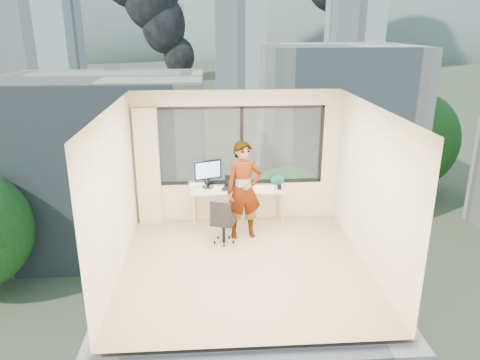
{
  "coord_description": "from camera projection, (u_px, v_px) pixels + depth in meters",
  "views": [
    {
      "loc": [
        -0.52,
        -6.63,
        3.75
      ],
      "look_at": [
        0.0,
        1.0,
        1.15
      ],
      "focal_mm": 34.19,
      "sensor_mm": 36.0,
      "label": 1
    }
  ],
  "objects": [
    {
      "name": "far_tower_a",
      "position": [
        42.0,
        44.0,
        95.02
      ],
      "size": [
        14.0,
        14.0,
        28.0
      ],
      "primitive_type": "cube",
      "color": "silver",
      "rests_on": "exterior_ground"
    },
    {
      "name": "pen_cup",
      "position": [
        279.0,
        187.0,
        8.79
      ],
      "size": [
        0.09,
        0.09,
        0.1
      ],
      "primitive_type": "cylinder",
      "rotation": [
        0.0,
        0.0,
        0.15
      ],
      "color": "black",
      "rests_on": "desk"
    },
    {
      "name": "far_tower_d",
      "position": [
        22.0,
        47.0,
        146.34
      ],
      "size": [
        16.0,
        14.0,
        22.0
      ],
      "primitive_type": "cube",
      "color": "silver",
      "rests_on": "exterior_ground"
    },
    {
      "name": "wall_left",
      "position": [
        114.0,
        195.0,
        6.96
      ],
      "size": [
        0.01,
        4.0,
        2.6
      ],
      "primitive_type": "cube",
      "color": "beige",
      "rests_on": "ground"
    },
    {
      "name": "handbag",
      "position": [
        277.0,
        179.0,
        9.03
      ],
      "size": [
        0.29,
        0.17,
        0.21
      ],
      "primitive_type": "ellipsoid",
      "rotation": [
        0.0,
        0.0,
        -0.12
      ],
      "color": "#0C4948",
      "rests_on": "desk"
    },
    {
      "name": "wall_front",
      "position": [
        258.0,
        252.0,
        5.2
      ],
      "size": [
        4.0,
        0.01,
        2.6
      ],
      "primitive_type": "cube",
      "color": "beige",
      "rests_on": "ground"
    },
    {
      "name": "cellphone",
      "position": [
        225.0,
        190.0,
        8.73
      ],
      "size": [
        0.13,
        0.08,
        0.01
      ],
      "primitive_type": "cube",
      "rotation": [
        0.0,
        0.0,
        0.19
      ],
      "color": "black",
      "rests_on": "desk"
    },
    {
      "name": "monitor",
      "position": [
        208.0,
        174.0,
        8.83
      ],
      "size": [
        0.56,
        0.3,
        0.55
      ],
      "primitive_type": null,
      "rotation": [
        0.0,
        0.0,
        0.35
      ],
      "color": "black",
      "rests_on": "desk"
    },
    {
      "name": "chair",
      "position": [
        224.0,
        220.0,
        8.17
      ],
      "size": [
        0.56,
        0.56,
        0.87
      ],
      "primitive_type": null,
      "rotation": [
        0.0,
        0.0,
        -0.33
      ],
      "color": "black",
      "rests_on": "floor"
    },
    {
      "name": "near_bldg_a",
      "position": [
        107.0,
        163.0,
        37.52
      ],
      "size": [
        16.0,
        12.0,
        14.0
      ],
      "primitive_type": "cube",
      "color": "beige",
      "rests_on": "exterior_ground"
    },
    {
      "name": "floor",
      "position": [
        244.0,
        266.0,
        7.5
      ],
      "size": [
        4.0,
        4.0,
        0.01
      ],
      "primitive_type": "cube",
      "color": "tan",
      "rests_on": "ground"
    },
    {
      "name": "far_tower_c",
      "position": [
        353.0,
        41.0,
        142.98
      ],
      "size": [
        15.0,
        15.0,
        26.0
      ],
      "primitive_type": "cube",
      "color": "silver",
      "rests_on": "exterior_ground"
    },
    {
      "name": "hill_a",
      "position": [
        30.0,
        53.0,
        306.65
      ],
      "size": [
        288.0,
        216.0,
        90.0
      ],
      "primitive_type": "ellipsoid",
      "color": "slate",
      "rests_on": "exterior_ground"
    },
    {
      "name": "person",
      "position": [
        244.0,
        190.0,
        8.28
      ],
      "size": [
        0.72,
        0.53,
        1.81
      ],
      "primitive_type": "imported",
      "rotation": [
        0.0,
        0.0,
        0.15
      ],
      "color": "#2D2D33",
      "rests_on": "floor"
    },
    {
      "name": "laptop",
      "position": [
        231.0,
        184.0,
        8.79
      ],
      "size": [
        0.43,
        0.44,
        0.21
      ],
      "primitive_type": null,
      "rotation": [
        0.0,
        0.0,
        -0.36
      ],
      "color": "black",
      "rests_on": "desk"
    },
    {
      "name": "exterior_ground",
      "position": [
        211.0,
        93.0,
        125.38
      ],
      "size": [
        400.0,
        400.0,
        0.04
      ],
      "primitive_type": "cube",
      "color": "#515B3D",
      "rests_on": "ground"
    },
    {
      "name": "curtain",
      "position": [
        148.0,
        167.0,
        8.8
      ],
      "size": [
        0.45,
        0.14,
        2.3
      ],
      "primitive_type": "cube",
      "color": "beige",
      "rests_on": "floor"
    },
    {
      "name": "near_bldg_b",
      "position": [
        334.0,
        127.0,
        46.1
      ],
      "size": [
        14.0,
        13.0,
        16.0
      ],
      "primitive_type": "cube",
      "color": "white",
      "rests_on": "exterior_ground"
    },
    {
      "name": "window_wall",
      "position": [
        239.0,
        145.0,
        8.91
      ],
      "size": [
        3.3,
        0.16,
        1.55
      ],
      "primitive_type": null,
      "color": "black",
      "rests_on": "ground"
    },
    {
      "name": "wall_right",
      "position": [
        370.0,
        189.0,
        7.21
      ],
      "size": [
        0.01,
        4.0,
        2.6
      ],
      "primitive_type": "cube",
      "color": "beige",
      "rests_on": "ground"
    },
    {
      "name": "desk",
      "position": [
        238.0,
        207.0,
        8.95
      ],
      "size": [
        1.8,
        0.6,
        0.75
      ],
      "primitive_type": "cube",
      "color": "tan",
      "rests_on": "floor"
    },
    {
      "name": "ceiling",
      "position": [
        245.0,
        108.0,
        6.67
      ],
      "size": [
        4.0,
        4.0,
        0.01
      ],
      "primitive_type": "cube",
      "color": "white",
      "rests_on": "ground"
    },
    {
      "name": "far_tower_b",
      "position": [
        240.0,
        36.0,
        121.07
      ],
      "size": [
        13.0,
        13.0,
        30.0
      ],
      "primitive_type": "cube",
      "color": "silver",
      "rests_on": "exterior_ground"
    },
    {
      "name": "tree_c",
      "position": [
        418.0,
        149.0,
        49.6
      ],
      "size": [
        8.4,
        8.4,
        10.0
      ],
      "primitive_type": null,
      "color": "#1D4D19",
      "rests_on": "exterior_ground"
    },
    {
      "name": "game_console",
      "position": [
        196.0,
        184.0,
        9.0
      ],
      "size": [
        0.34,
        0.31,
        0.07
      ],
      "primitive_type": "cube",
      "rotation": [
        0.0,
        0.0,
        0.27
      ],
      "color": "white",
      "rests_on": "desk"
    },
    {
      "name": "tree_b",
      "position": [
        287.0,
        255.0,
        27.82
      ],
      "size": [
        7.6,
        7.6,
        9.0
      ],
      "primitive_type": null,
      "color": "#1D4D19",
      "rests_on": "exterior_ground"
    },
    {
      "name": "hill_b",
      "position": [
        351.0,
        52.0,
        320.74
      ],
      "size": [
        300.0,
        220.0,
        96.0
      ],
      "primitive_type": "ellipsoid",
      "color": "slate",
      "rests_on": "exterior_ground"
    }
  ]
}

